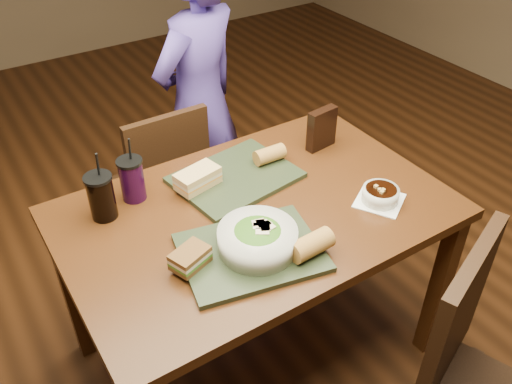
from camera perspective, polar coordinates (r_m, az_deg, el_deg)
ground at (r=2.38m, az=0.00°, el=-15.99°), size 6.00×6.00×0.00m
dining_table at (r=1.90m, az=0.00°, el=-3.88°), size 1.30×0.85×0.75m
chair_near at (r=1.77m, az=21.68°, el=-17.92°), size 0.53×0.54×0.95m
chair_far at (r=2.47m, az=-9.61°, el=1.05°), size 0.37×0.37×0.85m
diner at (r=2.56m, az=-5.97°, el=9.25°), size 0.61×0.51×1.44m
tray_near at (r=1.66m, az=-0.52°, el=-6.38°), size 0.48×0.40×0.02m
tray_far at (r=1.97m, az=-2.17°, el=1.56°), size 0.46×0.37×0.02m
salad_bowl at (r=1.64m, az=0.17°, el=-4.84°), size 0.24×0.24×0.08m
soup_bowl at (r=1.90m, az=12.96°, el=-0.27°), size 0.21×0.21×0.06m
sandwich_near at (r=1.61m, az=-6.95°, el=-6.91°), size 0.13×0.11×0.05m
sandwich_far at (r=1.91m, az=-6.16°, el=1.45°), size 0.17×0.12×0.06m
baguette_near at (r=1.63m, az=5.84°, el=-5.57°), size 0.14×0.07×0.07m
baguette_far at (r=2.03m, az=1.44°, el=3.97°), size 0.12×0.06×0.06m
cup_cola at (r=1.83m, az=-15.96°, el=-0.45°), size 0.09×0.09×0.25m
cup_berry at (r=1.89m, az=-12.92°, el=1.33°), size 0.09×0.09×0.24m
chip_bag at (r=2.13m, az=6.92°, el=6.63°), size 0.13×0.05×0.17m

